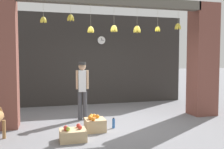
% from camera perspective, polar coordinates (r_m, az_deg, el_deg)
% --- Properties ---
extents(ground_plane, '(60.00, 60.00, 0.00)m').
position_cam_1_polar(ground_plane, '(6.55, 0.97, -11.04)').
color(ground_plane, slate).
extents(shop_back_wall, '(6.77, 0.12, 3.24)m').
position_cam_1_polar(shop_back_wall, '(9.08, -3.99, 3.41)').
color(shop_back_wall, '#2D2B28').
rests_on(shop_back_wall, ground_plane).
extents(shop_pillar_left, '(0.70, 0.60, 3.24)m').
position_cam_1_polar(shop_pillar_left, '(6.46, -23.87, 2.96)').
color(shop_pillar_left, brown).
rests_on(shop_pillar_left, ground_plane).
extents(shop_pillar_right, '(0.70, 0.60, 3.24)m').
position_cam_1_polar(shop_pillar_right, '(7.81, 20.02, 3.14)').
color(shop_pillar_right, brown).
rests_on(shop_pillar_right, ground_plane).
extents(storefront_awning, '(4.87, 0.28, 0.95)m').
position_cam_1_polar(storefront_awning, '(6.60, 0.76, 15.94)').
color(storefront_awning, '#5B564C').
extents(shopkeeper, '(0.34, 0.27, 1.57)m').
position_cam_1_polar(shopkeeper, '(6.79, -6.80, -2.71)').
color(shopkeeper, '#424247').
rests_on(shopkeeper, ground_plane).
extents(fruit_crate_oranges, '(0.45, 0.44, 0.37)m').
position_cam_1_polar(fruit_crate_oranges, '(5.85, -3.95, -11.27)').
color(fruit_crate_oranges, tan).
rests_on(fruit_crate_oranges, ground_plane).
extents(fruit_crate_apples, '(0.53, 0.43, 0.31)m').
position_cam_1_polar(fruit_crate_apples, '(5.26, -8.97, -13.40)').
color(fruit_crate_apples, tan).
rests_on(fruit_crate_apples, ground_plane).
extents(water_bottle, '(0.07, 0.07, 0.25)m').
position_cam_1_polar(water_bottle, '(6.08, 0.36, -11.08)').
color(water_bottle, '#2D60AD').
rests_on(water_bottle, ground_plane).
extents(wall_clock, '(0.30, 0.03, 0.30)m').
position_cam_1_polar(wall_clock, '(9.08, -2.43, 7.83)').
color(wall_clock, black).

